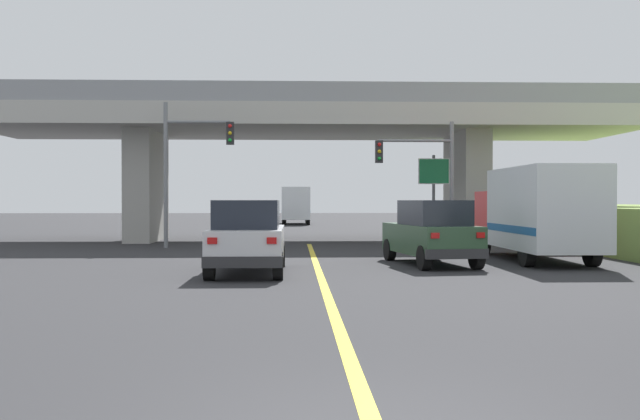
% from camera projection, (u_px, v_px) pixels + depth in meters
% --- Properties ---
extents(ground, '(160.00, 160.00, 0.00)m').
position_uv_depth(ground, '(308.00, 240.00, 36.24)').
color(ground, '#2B2B2D').
extents(overpass_bridge, '(31.96, 8.55, 7.31)m').
position_uv_depth(overpass_bridge, '(308.00, 135.00, 36.17)').
color(overpass_bridge, '#B7B5AD').
rests_on(overpass_bridge, ground).
extents(lane_divider_stripe, '(0.20, 27.13, 0.01)m').
position_uv_depth(lane_divider_stripe, '(320.00, 274.00, 19.67)').
color(lane_divider_stripe, yellow).
rests_on(lane_divider_stripe, ground).
extents(suv_lead, '(1.99, 4.78, 2.02)m').
position_uv_depth(suv_lead, '(248.00, 237.00, 19.84)').
color(suv_lead, silver).
rests_on(suv_lead, ground).
extents(suv_crossing, '(2.50, 4.91, 2.02)m').
position_uv_depth(suv_crossing, '(431.00, 233.00, 22.46)').
color(suv_crossing, '#2D4C33').
rests_on(suv_crossing, ground).
extents(box_truck, '(2.33, 7.27, 3.07)m').
position_uv_depth(box_truck, '(537.00, 212.00, 23.82)').
color(box_truck, red).
rests_on(box_truck, ground).
extents(traffic_signal_nearside, '(3.41, 0.36, 5.42)m').
position_uv_depth(traffic_signal_nearside, '(425.00, 168.00, 31.11)').
color(traffic_signal_nearside, slate).
rests_on(traffic_signal_nearside, ground).
extents(traffic_signal_farside, '(2.98, 0.36, 6.17)m').
position_uv_depth(traffic_signal_farside, '(188.00, 157.00, 30.53)').
color(traffic_signal_farside, slate).
rests_on(traffic_signal_farside, ground).
extents(highway_sign, '(1.50, 0.17, 4.19)m').
position_uv_depth(highway_sign, '(434.00, 179.00, 34.42)').
color(highway_sign, '#56595E').
rests_on(highway_sign, ground).
extents(semi_truck_distant, '(2.33, 7.01, 3.12)m').
position_uv_depth(semi_truck_distant, '(296.00, 205.00, 61.15)').
color(semi_truck_distant, silver).
rests_on(semi_truck_distant, ground).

